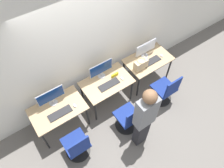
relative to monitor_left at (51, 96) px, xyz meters
name	(u,v)px	position (x,y,z in m)	size (l,w,h in m)	color
ground_plane	(115,110)	(1.12, -0.49, -0.92)	(20.00, 20.00, 0.00)	slate
wall_back	(93,44)	(1.12, 0.28, 0.48)	(12.00, 0.05, 2.80)	silver
desk_left	(58,111)	(0.00, -0.17, -0.30)	(1.03, 0.65, 0.71)	tan
monitor_left	(51,96)	(0.00, 0.00, 0.00)	(0.53, 0.16, 0.39)	#B2B2B7
keyboard_left	(60,113)	(0.00, -0.29, -0.21)	(0.45, 0.16, 0.02)	#262628
mouse_left	(75,106)	(0.30, -0.30, -0.20)	(0.06, 0.09, 0.03)	silver
office_chair_left	(77,146)	(-0.02, -0.88, -0.57)	(0.48, 0.48, 0.88)	black
desk_center	(107,84)	(1.12, -0.17, -0.30)	(1.03, 0.65, 0.71)	tan
monitor_center	(101,69)	(1.12, 0.03, 0.00)	(0.53, 0.16, 0.39)	#B2B2B7
keyboard_center	(109,85)	(1.12, -0.26, -0.21)	(0.45, 0.16, 0.02)	#262628
mouse_center	(122,78)	(1.42, -0.28, -0.20)	(0.06, 0.09, 0.03)	silver
office_chair_center	(129,119)	(1.11, -0.96, -0.57)	(0.48, 0.48, 0.88)	black
person_center	(145,118)	(1.12, -1.33, 0.04)	(0.36, 0.23, 1.74)	#232328
desk_right	(148,62)	(2.23, -0.17, -0.30)	(1.03, 0.65, 0.71)	tan
monitor_right	(146,49)	(2.23, -0.03, 0.00)	(0.53, 0.16, 0.39)	#B2B2B7
keyboard_right	(151,61)	(2.23, -0.26, -0.21)	(0.45, 0.16, 0.02)	#262628
mouse_right	(162,55)	(2.54, -0.26, -0.20)	(0.06, 0.09, 0.03)	silver
office_chair_right	(165,91)	(2.17, -0.87, -0.57)	(0.48, 0.48, 0.88)	black
handbag	(141,64)	(1.92, -0.26, -0.10)	(0.30, 0.18, 0.25)	tan
placard_center	(115,75)	(1.34, -0.13, -0.18)	(0.16, 0.03, 0.08)	yellow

